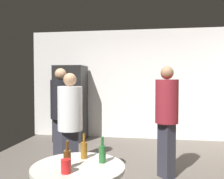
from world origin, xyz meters
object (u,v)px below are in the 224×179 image
(beer_bottle_brown, at_px, (67,158))
(person_in_maroon_shirt, at_px, (167,113))
(refrigerator, at_px, (71,103))
(beer_bottle_amber, at_px, (84,149))
(beer_bottle_green, at_px, (102,153))
(person_in_black_shirt, at_px, (61,109))
(plastic_cup_red, at_px, (66,166))
(foreground_table, at_px, (78,178))
(person_in_white_shirt, at_px, (70,120))

(beer_bottle_brown, bearing_deg, person_in_maroon_shirt, 63.43)
(refrigerator, relative_size, beer_bottle_amber, 7.83)
(refrigerator, bearing_deg, beer_bottle_brown, -72.08)
(beer_bottle_green, xyz_separation_m, person_in_maroon_shirt, (0.66, 1.64, 0.16))
(beer_bottle_green, relative_size, person_in_maroon_shirt, 0.14)
(beer_bottle_brown, bearing_deg, person_in_black_shirt, 111.86)
(person_in_maroon_shirt, bearing_deg, person_in_black_shirt, -46.46)
(beer_bottle_amber, distance_m, plastic_cup_red, 0.38)
(person_in_black_shirt, bearing_deg, foreground_table, 24.92)
(foreground_table, relative_size, beer_bottle_amber, 3.48)
(beer_bottle_green, height_order, person_in_black_shirt, person_in_black_shirt)
(foreground_table, height_order, person_in_black_shirt, person_in_black_shirt)
(person_in_maroon_shirt, distance_m, person_in_white_shirt, 1.42)
(person_in_black_shirt, relative_size, person_in_white_shirt, 1.06)
(person_in_black_shirt, bearing_deg, person_in_white_shirt, 30.26)
(foreground_table, relative_size, beer_bottle_green, 3.48)
(beer_bottle_green, bearing_deg, beer_bottle_brown, -143.58)
(plastic_cup_red, bearing_deg, beer_bottle_amber, 83.62)
(plastic_cup_red, distance_m, person_in_maroon_shirt, 2.13)
(beer_bottle_green, bearing_deg, beer_bottle_amber, 155.17)
(person_in_white_shirt, bearing_deg, person_in_maroon_shirt, 91.21)
(plastic_cup_red, relative_size, person_in_black_shirt, 0.07)
(beer_bottle_green, xyz_separation_m, person_in_black_shirt, (-1.07, 1.84, 0.15))
(plastic_cup_red, xyz_separation_m, person_in_maroon_shirt, (0.89, 1.93, 0.18))
(foreground_table, distance_m, beer_bottle_green, 0.29)
(refrigerator, height_order, beer_bottle_brown, refrigerator)
(beer_bottle_green, distance_m, person_in_maroon_shirt, 1.77)
(beer_bottle_amber, bearing_deg, person_in_maroon_shirt, 61.31)
(beer_bottle_amber, height_order, beer_bottle_brown, same)
(beer_bottle_green, bearing_deg, plastic_cup_red, -128.89)
(beer_bottle_brown, xyz_separation_m, person_in_black_shirt, (-0.82, 2.03, 0.15))
(person_in_black_shirt, xyz_separation_m, person_in_white_shirt, (0.39, -0.69, -0.06))
(foreground_table, height_order, beer_bottle_amber, beer_bottle_amber)
(beer_bottle_amber, distance_m, person_in_white_shirt, 1.18)
(foreground_table, distance_m, person_in_white_shirt, 1.39)
(person_in_maroon_shirt, height_order, person_in_white_shirt, person_in_maroon_shirt)
(person_in_maroon_shirt, xyz_separation_m, person_in_white_shirt, (-1.34, -0.48, -0.07))
(beer_bottle_green, bearing_deg, person_in_white_shirt, 120.52)
(foreground_table, bearing_deg, plastic_cup_red, -104.99)
(person_in_black_shirt, bearing_deg, beer_bottle_amber, 27.26)
(plastic_cup_red, bearing_deg, beer_bottle_brown, 103.48)
(person_in_white_shirt, bearing_deg, person_in_black_shirt, -168.95)
(plastic_cup_red, relative_size, person_in_white_shirt, 0.07)
(refrigerator, relative_size, person_in_maroon_shirt, 1.08)
(foreground_table, relative_size, person_in_maroon_shirt, 0.48)
(person_in_maroon_shirt, bearing_deg, person_in_white_shirt, -19.85)
(foreground_table, distance_m, beer_bottle_amber, 0.28)
(foreground_table, relative_size, beer_bottle_brown, 3.48)
(refrigerator, distance_m, foreground_table, 4.02)
(beer_bottle_brown, relative_size, plastic_cup_red, 2.09)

